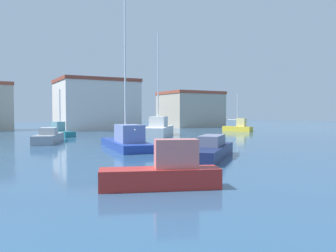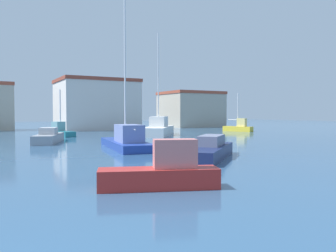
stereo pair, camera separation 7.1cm
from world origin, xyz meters
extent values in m
plane|color=#2D5175|center=(15.00, 20.00, 0.00)|extent=(160.00, 160.00, 0.00)
cube|color=white|center=(19.19, 30.06, 0.49)|extent=(6.78, 7.94, 0.99)
cube|color=silver|center=(19.41, 30.36, 1.56)|extent=(3.16, 3.45, 1.14)
cylinder|color=silver|center=(19.19, 30.06, 6.19)|extent=(0.12, 0.12, 10.40)
cube|color=gray|center=(6.86, 26.42, 0.36)|extent=(3.59, 6.16, 0.73)
cube|color=#ADB0B5|center=(6.83, 26.33, 1.01)|extent=(1.80, 2.08, 0.55)
cube|color=#19234C|center=(12.95, 11.54, 0.34)|extent=(5.82, 5.58, 0.67)
cube|color=slate|center=(13.35, 11.91, 0.96)|extent=(2.62, 2.55, 0.58)
cube|color=gold|center=(32.56, 32.48, 0.34)|extent=(2.48, 4.24, 0.68)
cube|color=#DFCD77|center=(32.78, 31.91, 1.24)|extent=(1.05, 1.36, 1.11)
cylinder|color=silver|center=(32.56, 32.48, 2.95)|extent=(0.12, 0.12, 4.54)
cylinder|color=silver|center=(32.29, 33.17, 1.58)|extent=(0.60, 1.38, 0.08)
cube|color=#B22823|center=(7.01, 6.10, 0.34)|extent=(4.12, 2.35, 0.68)
cube|color=#C4716E|center=(7.52, 5.91, 1.17)|extent=(1.58, 1.11, 0.97)
cube|color=#1E707A|center=(9.31, 33.90, 0.29)|extent=(2.52, 4.30, 0.57)
cube|color=#6B9CA2|center=(9.18, 34.28, 1.08)|extent=(1.33, 1.49, 1.01)
cylinder|color=silver|center=(9.31, 33.90, 2.80)|extent=(0.12, 0.12, 4.45)
cylinder|color=silver|center=(9.07, 34.60, 1.47)|extent=(0.54, 1.39, 0.08)
cube|color=#233D93|center=(10.90, 19.02, 0.27)|extent=(3.24, 8.15, 0.53)
cube|color=#6E7DB1|center=(10.75, 17.92, 1.13)|extent=(1.88, 2.94, 1.19)
cylinder|color=silver|center=(10.90, 19.02, 6.51)|extent=(0.12, 0.12, 11.95)
cylinder|color=silver|center=(10.70, 17.60, 1.43)|extent=(0.47, 2.76, 0.08)
cube|color=beige|center=(17.45, 47.82, 3.56)|extent=(11.13, 9.71, 7.12)
cube|color=brown|center=(17.45, 47.82, 7.37)|extent=(11.35, 9.91, 0.50)
cube|color=#B2A893|center=(35.59, 49.25, 2.93)|extent=(9.63, 8.79, 5.85)
cube|color=#9E4733|center=(35.59, 49.25, 6.10)|extent=(9.82, 8.96, 0.50)
camera|label=1|loc=(1.75, -4.05, 2.54)|focal=36.78mm
camera|label=2|loc=(1.81, -4.08, 2.54)|focal=36.78mm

